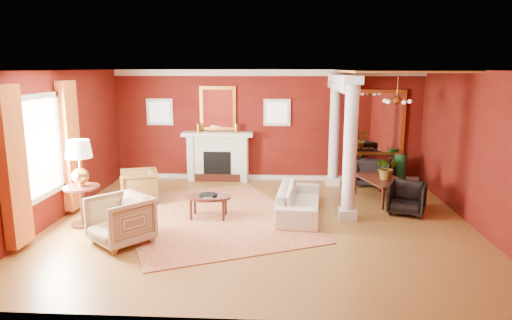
# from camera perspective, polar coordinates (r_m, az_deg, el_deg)

# --- Properties ---
(ground) EXTENTS (8.00, 8.00, 0.00)m
(ground) POSITION_cam_1_polar(r_m,az_deg,el_deg) (8.95, 0.64, -7.77)
(ground) COLOR brown
(ground) RESTS_ON ground
(room_shell) EXTENTS (8.04, 7.04, 2.92)m
(room_shell) POSITION_cam_1_polar(r_m,az_deg,el_deg) (8.50, 0.67, 5.19)
(room_shell) COLOR #58160C
(room_shell) RESTS_ON ground
(fireplace) EXTENTS (1.85, 0.42, 1.29)m
(fireplace) POSITION_cam_1_polar(r_m,az_deg,el_deg) (12.09, -4.78, 0.46)
(fireplace) COLOR silver
(fireplace) RESTS_ON ground
(overmantel_mirror) EXTENTS (0.95, 0.07, 1.15)m
(overmantel_mirror) POSITION_cam_1_polar(r_m,az_deg,el_deg) (12.05, -4.79, 6.45)
(overmantel_mirror) COLOR gold
(overmantel_mirror) RESTS_ON fireplace
(flank_window_left) EXTENTS (0.70, 0.07, 0.70)m
(flank_window_left) POSITION_cam_1_polar(r_m,az_deg,el_deg) (12.39, -11.93, 5.91)
(flank_window_left) COLOR silver
(flank_window_left) RESTS_ON room_shell
(flank_window_right) EXTENTS (0.70, 0.07, 0.70)m
(flank_window_right) POSITION_cam_1_polar(r_m,az_deg,el_deg) (11.96, 2.64, 5.95)
(flank_window_right) COLOR silver
(flank_window_right) RESTS_ON room_shell
(left_window) EXTENTS (0.21, 2.55, 2.60)m
(left_window) POSITION_cam_1_polar(r_m,az_deg,el_deg) (9.06, -24.97, 0.70)
(left_window) COLOR white
(left_window) RESTS_ON room_shell
(column_front) EXTENTS (0.36, 0.36, 2.80)m
(column_front) POSITION_cam_1_polar(r_m,az_deg,el_deg) (8.97, 11.68, 1.46)
(column_front) COLOR silver
(column_front) RESTS_ON ground
(column_back) EXTENTS (0.36, 0.36, 2.80)m
(column_back) POSITION_cam_1_polar(r_m,az_deg,el_deg) (11.61, 9.78, 3.78)
(column_back) COLOR silver
(column_back) RESTS_ON ground
(header_beam) EXTENTS (0.30, 3.20, 0.32)m
(header_beam) POSITION_cam_1_polar(r_m,az_deg,el_deg) (10.43, 10.68, 9.47)
(header_beam) COLOR silver
(header_beam) RESTS_ON column_front
(amber_ceiling) EXTENTS (2.30, 3.40, 0.04)m
(amber_ceiling) POSITION_cam_1_polar(r_m,az_deg,el_deg) (10.48, 17.19, 10.55)
(amber_ceiling) COLOR #C38639
(amber_ceiling) RESTS_ON room_shell
(dining_mirror) EXTENTS (1.30, 0.07, 1.70)m
(dining_mirror) POSITION_cam_1_polar(r_m,az_deg,el_deg) (12.23, 15.18, 4.51)
(dining_mirror) COLOR gold
(dining_mirror) RESTS_ON room_shell
(chandelier) EXTENTS (0.60, 0.62, 0.75)m
(chandelier) POSITION_cam_1_polar(r_m,az_deg,el_deg) (10.56, 17.19, 7.17)
(chandelier) COLOR #B88B39
(chandelier) RESTS_ON room_shell
(crown_trim) EXTENTS (8.00, 0.08, 0.16)m
(crown_trim) POSITION_cam_1_polar(r_m,az_deg,el_deg) (11.90, 1.46, 10.85)
(crown_trim) COLOR silver
(crown_trim) RESTS_ON room_shell
(base_trim) EXTENTS (8.00, 0.08, 0.12)m
(base_trim) POSITION_cam_1_polar(r_m,az_deg,el_deg) (12.25, 1.40, -2.17)
(base_trim) COLOR silver
(base_trim) RESTS_ON ground
(rug) EXTENTS (4.71, 5.25, 0.02)m
(rug) POSITION_cam_1_polar(r_m,az_deg,el_deg) (9.29, -5.65, -7.04)
(rug) COLOR maroon
(rug) RESTS_ON ground
(sofa) EXTENTS (0.78, 2.09, 0.80)m
(sofa) POSITION_cam_1_polar(r_m,az_deg,el_deg) (9.29, 5.44, -4.50)
(sofa) COLOR beige
(sofa) RESTS_ON ground
(armchair_leopard) EXTENTS (0.95, 0.98, 0.81)m
(armchair_leopard) POSITION_cam_1_polar(r_m,az_deg,el_deg) (10.43, -14.43, -3.01)
(armchair_leopard) COLOR black
(armchair_leopard) RESTS_ON ground
(armchair_stripe) EXTENTS (1.21, 1.20, 0.91)m
(armchair_stripe) POSITION_cam_1_polar(r_m,az_deg,el_deg) (8.10, -16.62, -6.96)
(armchair_stripe) COLOR tan
(armchair_stripe) RESTS_ON ground
(coffee_table) EXTENTS (0.91, 0.91, 0.46)m
(coffee_table) POSITION_cam_1_polar(r_m,az_deg,el_deg) (9.10, -5.97, -4.75)
(coffee_table) COLOR black
(coffee_table) RESTS_ON ground
(coffee_book) EXTENTS (0.18, 0.03, 0.25)m
(coffee_book) POSITION_cam_1_polar(r_m,az_deg,el_deg) (9.01, -6.52, -3.81)
(coffee_book) COLOR black
(coffee_book) RESTS_ON coffee_table
(side_table) EXTENTS (0.66, 0.66, 1.65)m
(side_table) POSITION_cam_1_polar(r_m,az_deg,el_deg) (9.08, -21.15, -0.89)
(side_table) COLOR black
(side_table) RESTS_ON ground
(dining_table) EXTENTS (0.91, 1.52, 0.80)m
(dining_table) POSITION_cam_1_polar(r_m,az_deg,el_deg) (10.66, 15.62, -2.79)
(dining_table) COLOR black
(dining_table) RESTS_ON ground
(dining_chair_near) EXTENTS (0.89, 0.87, 0.72)m
(dining_chair_near) POSITION_cam_1_polar(r_m,az_deg,el_deg) (9.84, 18.36, -4.39)
(dining_chair_near) COLOR black
(dining_chair_near) RESTS_ON ground
(dining_chair_far) EXTENTS (1.00, 0.97, 0.82)m
(dining_chair_far) POSITION_cam_1_polar(r_m,az_deg,el_deg) (11.92, 14.54, -1.20)
(dining_chair_far) COLOR black
(dining_chair_far) RESTS_ON ground
(green_urn) EXTENTS (0.34, 0.34, 0.82)m
(green_urn) POSITION_cam_1_polar(r_m,az_deg,el_deg) (12.11, 17.55, -1.59)
(green_urn) COLOR #123A19
(green_urn) RESTS_ON ground
(potted_plant) EXTENTS (0.59, 0.63, 0.42)m
(potted_plant) POSITION_cam_1_polar(r_m,az_deg,el_deg) (10.47, 16.11, 0.36)
(potted_plant) COLOR #26591E
(potted_plant) RESTS_ON dining_table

